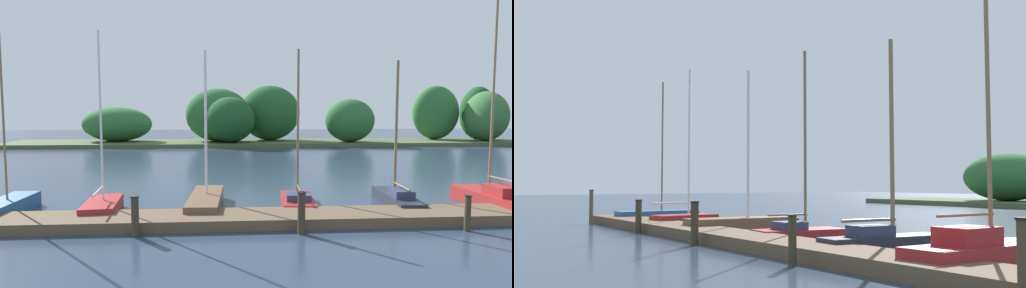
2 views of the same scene
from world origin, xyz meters
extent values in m
cube|color=brown|center=(0.00, 10.27, 0.17)|extent=(29.30, 1.80, 0.35)
ellipsoid|color=#2D6633|center=(-17.23, 43.11, 2.30)|extent=(7.57, 5.30, 3.80)
cube|color=#285684|center=(-13.20, 11.93, 0.28)|extent=(1.05, 3.67, 0.56)
cube|color=#285684|center=(-13.19, 13.58, 0.25)|extent=(0.57, 0.92, 0.48)
cylinder|color=#7F6647|center=(-13.20, 12.20, 3.60)|extent=(0.08, 0.08, 6.08)
cube|color=maroon|center=(-9.65, 11.77, 0.27)|extent=(1.44, 2.78, 0.54)
cube|color=maroon|center=(-9.79, 12.96, 0.24)|extent=(0.70, 0.73, 0.46)
cylinder|color=silver|center=(-9.68, 11.97, 3.61)|extent=(0.08, 0.08, 6.14)
cylinder|color=silver|center=(-9.58, 11.15, 1.03)|extent=(0.28, 1.83, 0.08)
cube|color=brown|center=(-5.94, 12.36, 0.29)|extent=(1.33, 4.17, 0.58)
cube|color=brown|center=(-5.86, 14.22, 0.26)|extent=(0.68, 1.06, 0.49)
cylinder|color=silver|center=(-5.92, 12.67, 3.35)|extent=(0.11, 0.11, 5.54)
cube|color=maroon|center=(-2.33, 12.50, 0.19)|extent=(1.52, 3.05, 0.38)
cube|color=maroon|center=(-2.20, 13.82, 0.17)|extent=(0.75, 0.80, 0.33)
cube|color=#2D3856|center=(-2.36, 12.14, 0.51)|extent=(1.01, 0.97, 0.25)
cylinder|color=#7F6647|center=(-2.31, 12.72, 3.30)|extent=(0.10, 0.10, 5.83)
cylinder|color=#7F6647|center=(-2.37, 12.08, 0.85)|extent=(0.21, 1.43, 0.06)
cube|color=#232833|center=(1.69, 12.47, 0.23)|extent=(1.24, 3.79, 0.46)
cube|color=#232833|center=(1.81, 14.15, 0.21)|extent=(0.60, 0.97, 0.39)
cube|color=#2D3856|center=(1.65, 12.01, 0.61)|extent=(0.81, 1.17, 0.30)
cylinder|color=#7F6647|center=(1.71, 12.75, 3.13)|extent=(0.12, 0.12, 5.34)
cylinder|color=#7F6647|center=(1.65, 11.97, 0.89)|extent=(0.21, 1.75, 0.08)
cube|color=maroon|center=(5.34, 11.86, 0.29)|extent=(1.37, 3.98, 0.59)
cube|color=maroon|center=(5.36, 11.37, 0.78)|extent=(0.96, 1.21, 0.38)
cylinder|color=#7F6647|center=(5.33, 12.15, 4.47)|extent=(0.10, 0.10, 7.77)
cylinder|color=#7F6647|center=(5.36, 11.35, 1.21)|extent=(0.12, 1.79, 0.06)
cylinder|color=brown|center=(-13.53, 8.99, 0.76)|extent=(0.17, 0.17, 1.51)
cylinder|color=black|center=(-13.53, 8.99, 1.53)|extent=(0.20, 0.20, 0.04)
cylinder|color=#3D3323|center=(-7.90, 9.13, 0.60)|extent=(0.23, 0.23, 1.21)
cylinder|color=black|center=(-7.90, 9.13, 1.23)|extent=(0.26, 0.26, 0.04)
cylinder|color=#3D3323|center=(-2.82, 9.02, 0.64)|extent=(0.24, 0.24, 1.28)
cylinder|color=black|center=(-2.82, 9.02, 1.30)|extent=(0.27, 0.27, 0.04)
cylinder|color=#3D3323|center=(2.48, 8.95, 0.56)|extent=(0.19, 0.19, 1.12)
cylinder|color=black|center=(2.48, 8.95, 1.14)|extent=(0.22, 0.22, 0.04)
cylinder|color=black|center=(8.32, 9.11, 1.36)|extent=(0.30, 0.30, 0.04)
camera|label=1|loc=(-5.12, -3.21, 3.81)|focal=28.63mm
camera|label=2|loc=(13.97, 1.11, 1.90)|focal=42.98mm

